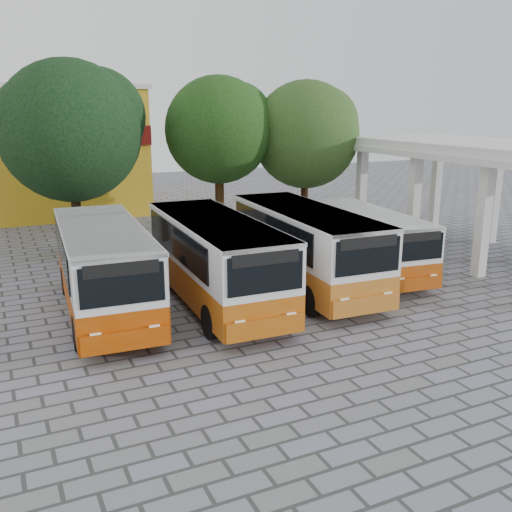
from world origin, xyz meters
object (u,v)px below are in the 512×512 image
bus_far_left (104,264)px  bus_centre_left (216,256)px  bus_centre_right (305,243)px  bus_far_right (367,238)px

bus_far_left → bus_centre_left: bus_centre_left is taller
bus_far_left → bus_centre_left: 3.88m
bus_centre_right → bus_far_left: bearing=179.9°
bus_centre_left → bus_far_right: bus_centre_left is taller
bus_centre_left → bus_centre_right: size_ratio=0.99×
bus_centre_left → bus_centre_right: 3.89m
bus_far_left → bus_far_right: size_ratio=1.14×
bus_centre_left → bus_centre_right: (3.87, 0.35, 0.01)m
bus_far_left → bus_centre_left: size_ratio=0.99×
bus_far_left → bus_centre_left: (3.80, -0.75, 0.03)m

